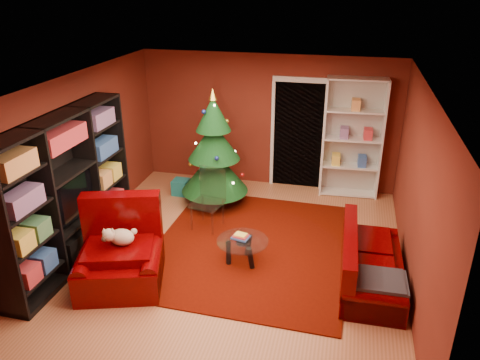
% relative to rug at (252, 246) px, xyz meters
% --- Properties ---
extents(floor, '(5.00, 5.50, 0.05)m').
position_rel_rug_xyz_m(floor, '(-0.24, -0.23, -0.03)').
color(floor, '#AD633E').
rests_on(floor, ground).
extents(ceiling, '(5.00, 5.50, 0.05)m').
position_rel_rug_xyz_m(ceiling, '(-0.24, -0.23, 2.62)').
color(ceiling, silver).
rests_on(ceiling, wall_back).
extents(wall_back, '(5.00, 0.05, 2.60)m').
position_rel_rug_xyz_m(wall_back, '(-0.24, 2.54, 1.29)').
color(wall_back, maroon).
rests_on(wall_back, ground).
extents(wall_left, '(0.05, 5.50, 2.60)m').
position_rel_rug_xyz_m(wall_left, '(-2.76, -0.23, 1.29)').
color(wall_left, maroon).
rests_on(wall_left, ground).
extents(wall_right, '(0.05, 5.50, 2.60)m').
position_rel_rug_xyz_m(wall_right, '(2.29, -0.23, 1.29)').
color(wall_right, maroon).
rests_on(wall_right, ground).
extents(doorway, '(1.06, 0.60, 2.16)m').
position_rel_rug_xyz_m(doorway, '(0.36, 2.50, 1.04)').
color(doorway, black).
rests_on(doorway, floor).
extents(rug, '(3.04, 3.52, 0.02)m').
position_rel_rug_xyz_m(rug, '(0.00, 0.00, 0.00)').
color(rug, '#520C01').
rests_on(rug, floor).
extents(media_unit, '(0.46, 2.86, 2.19)m').
position_rel_rug_xyz_m(media_unit, '(-2.51, -0.91, 1.09)').
color(media_unit, black).
rests_on(media_unit, floor).
extents(christmas_tree, '(1.41, 1.41, 2.18)m').
position_rel_rug_xyz_m(christmas_tree, '(-1.00, 1.35, 1.05)').
color(christmas_tree, '#0E3C16').
rests_on(christmas_tree, floor).
extents(gift_box_teal, '(0.30, 0.30, 0.30)m').
position_rel_rug_xyz_m(gift_box_teal, '(-1.76, 1.58, 0.14)').
color(gift_box_teal, '#15777D').
rests_on(gift_box_teal, floor).
extents(gift_box_red, '(0.30, 0.30, 0.24)m').
position_rel_rug_xyz_m(gift_box_red, '(-1.52, 2.10, 0.11)').
color(gift_box_red, maroon).
rests_on(gift_box_red, floor).
extents(white_bookshelf, '(1.09, 0.44, 2.32)m').
position_rel_rug_xyz_m(white_bookshelf, '(1.40, 2.34, 1.12)').
color(white_bookshelf, white).
rests_on(white_bookshelf, floor).
extents(armchair, '(1.51, 1.51, 0.94)m').
position_rel_rug_xyz_m(armchair, '(-1.55, -1.34, 0.46)').
color(armchair, '#450002').
rests_on(armchair, rug).
extents(dog, '(0.47, 0.41, 0.31)m').
position_rel_rug_xyz_m(dog, '(-1.52, -1.28, 0.69)').
color(dog, beige).
rests_on(dog, armchair).
extents(sofa, '(0.83, 1.79, 0.76)m').
position_rel_rug_xyz_m(sofa, '(1.78, -0.54, 0.37)').
color(sofa, '#450002').
rests_on(sofa, rug).
extents(coffee_table, '(0.90, 0.90, 0.47)m').
position_rel_rug_xyz_m(coffee_table, '(-0.05, -0.47, 0.19)').
color(coffee_table, gray).
rests_on(coffee_table, rug).
extents(acrylic_chair, '(0.57, 0.60, 0.93)m').
position_rel_rug_xyz_m(acrylic_chair, '(-0.85, 0.40, 0.46)').
color(acrylic_chair, '#66605B').
rests_on(acrylic_chair, rug).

